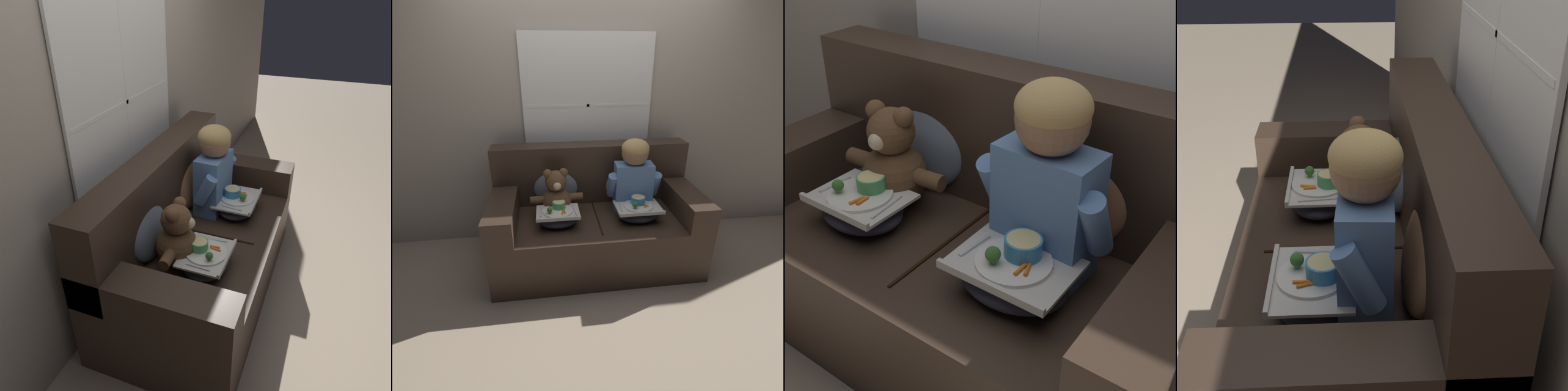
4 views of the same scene
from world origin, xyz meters
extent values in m
plane|color=tan|center=(0.00, 0.00, 0.00)|extent=(14.00, 14.00, 0.00)
cube|color=#38281E|center=(0.00, 0.00, 0.24)|extent=(1.80, 0.91, 0.48)
cube|color=#38281E|center=(0.00, 0.34, 0.75)|extent=(1.80, 0.22, 0.55)
cube|color=#38281E|center=(-0.79, 0.00, 0.59)|extent=(0.22, 0.91, 0.22)
cube|color=#38281E|center=(0.79, 0.00, 0.59)|extent=(0.22, 0.91, 0.22)
cube|color=black|center=(0.00, -0.02, 0.48)|extent=(0.01, 0.65, 0.01)
ellipsoid|color=#B2754C|center=(0.34, 0.26, 0.69)|extent=(0.44, 0.21, 0.46)
ellipsoid|color=slate|center=(-0.34, 0.26, 0.69)|extent=(0.42, 0.20, 0.44)
cube|color=#5B84BC|center=(0.34, 0.06, 0.70)|extent=(0.34, 0.20, 0.44)
sphere|color=#936B4C|center=(0.34, 0.06, 1.02)|extent=(0.23, 0.23, 0.23)
ellipsoid|color=tan|center=(0.34, 0.06, 1.06)|extent=(0.23, 0.23, 0.16)
cylinder|color=#5B84BC|center=(0.15, 0.05, 0.73)|extent=(0.10, 0.18, 0.24)
cylinder|color=#5B84BC|center=(0.53, 0.03, 0.73)|extent=(0.10, 0.18, 0.24)
sphere|color=brown|center=(-0.34, 0.06, 0.61)|extent=(0.26, 0.26, 0.26)
sphere|color=brown|center=(-0.34, 0.06, 0.79)|extent=(0.18, 0.18, 0.18)
sphere|color=brown|center=(-0.41, 0.05, 0.87)|extent=(0.08, 0.08, 0.08)
sphere|color=brown|center=(-0.27, 0.06, 0.87)|extent=(0.08, 0.08, 0.08)
sphere|color=beige|center=(-0.33, -0.02, 0.79)|extent=(0.07, 0.07, 0.07)
sphere|color=black|center=(-0.33, -0.04, 0.79)|extent=(0.02, 0.02, 0.02)
cylinder|color=brown|center=(-0.50, 0.05, 0.63)|extent=(0.13, 0.08, 0.07)
cylinder|color=brown|center=(-0.18, 0.07, 0.63)|extent=(0.13, 0.08, 0.07)
cylinder|color=brown|center=(-0.39, -0.07, 0.51)|extent=(0.07, 0.12, 0.07)
cylinder|color=brown|center=(-0.27, -0.06, 0.51)|extent=(0.07, 0.12, 0.07)
ellipsoid|color=#2D2D38|center=(0.34, -0.13, 0.53)|extent=(0.37, 0.28, 0.11)
cube|color=beige|center=(0.34, -0.13, 0.60)|extent=(0.38, 0.29, 0.01)
cube|color=beige|center=(0.34, -0.27, 0.61)|extent=(0.38, 0.02, 0.02)
cylinder|color=white|center=(0.34, -0.13, 0.61)|extent=(0.24, 0.24, 0.01)
cylinder|color=#3889C1|center=(0.35, -0.09, 0.64)|extent=(0.12, 0.12, 0.06)
cylinder|color=#E5D189|center=(0.35, -0.09, 0.67)|extent=(0.11, 0.11, 0.01)
sphere|color=#38702D|center=(0.30, -0.18, 0.65)|extent=(0.05, 0.05, 0.05)
cylinder|color=#7A9E56|center=(0.30, -0.18, 0.62)|extent=(0.02, 0.02, 0.02)
cylinder|color=orange|center=(0.38, -0.16, 0.62)|extent=(0.01, 0.06, 0.01)
cylinder|color=orange|center=(0.40, -0.15, 0.62)|extent=(0.03, 0.06, 0.01)
cube|color=silver|center=(0.19, -0.13, 0.61)|extent=(0.03, 0.14, 0.01)
ellipsoid|color=#2D2D38|center=(-0.34, -0.13, 0.53)|extent=(0.34, 0.27, 0.11)
cube|color=beige|center=(-0.34, -0.13, 0.60)|extent=(0.35, 0.28, 0.01)
cube|color=beige|center=(-0.34, -0.26, 0.61)|extent=(0.35, 0.02, 0.02)
cylinder|color=white|center=(-0.34, -0.13, 0.61)|extent=(0.24, 0.24, 0.01)
cylinder|color=#4CAD60|center=(-0.33, -0.08, 0.64)|extent=(0.11, 0.11, 0.05)
cylinder|color=#E5D189|center=(-0.33, -0.08, 0.66)|extent=(0.09, 0.09, 0.01)
sphere|color=#38702D|center=(-0.41, -0.17, 0.64)|extent=(0.04, 0.04, 0.04)
cylinder|color=#7A9E56|center=(-0.41, -0.17, 0.62)|extent=(0.02, 0.02, 0.02)
cylinder|color=orange|center=(-0.30, -0.18, 0.62)|extent=(0.02, 0.06, 0.01)
cylinder|color=orange|center=(-0.29, -0.17, 0.62)|extent=(0.02, 0.06, 0.01)
cube|color=silver|center=(-0.48, -0.13, 0.61)|extent=(0.02, 0.14, 0.01)
cube|color=silver|center=(-0.20, -0.13, 0.61)|extent=(0.03, 0.17, 0.01)
camera|label=1|loc=(-2.01, -0.70, 2.02)|focal=35.00mm
camera|label=2|loc=(-0.40, -2.35, 1.78)|focal=28.00mm
camera|label=3|loc=(1.03, -1.26, 1.65)|focal=50.00mm
camera|label=4|loc=(1.85, 0.00, 1.75)|focal=50.00mm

